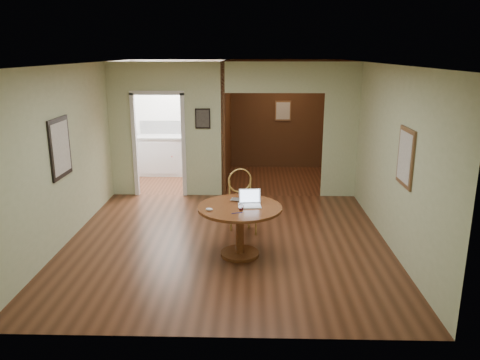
{
  "coord_description": "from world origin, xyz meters",
  "views": [
    {
      "loc": [
        0.39,
        -6.77,
        2.9
      ],
      "look_at": [
        0.21,
        -0.2,
        1.08
      ],
      "focal_mm": 35.0,
      "sensor_mm": 36.0,
      "label": 1
    }
  ],
  "objects_px": {
    "dining_table": "(240,219)",
    "open_laptop": "(250,201)",
    "chair": "(242,198)",
    "closed_laptop": "(242,201)"
  },
  "relations": [
    {
      "from": "open_laptop",
      "to": "closed_laptop",
      "type": "bearing_deg",
      "value": 124.03
    },
    {
      "from": "dining_table",
      "to": "open_laptop",
      "type": "height_order",
      "value": "open_laptop"
    },
    {
      "from": "dining_table",
      "to": "open_laptop",
      "type": "bearing_deg",
      "value": 24.73
    },
    {
      "from": "chair",
      "to": "closed_laptop",
      "type": "distance_m",
      "value": 0.76
    },
    {
      "from": "dining_table",
      "to": "chair",
      "type": "relative_size",
      "value": 1.14
    },
    {
      "from": "chair",
      "to": "closed_laptop",
      "type": "height_order",
      "value": "chair"
    },
    {
      "from": "dining_table",
      "to": "closed_laptop",
      "type": "height_order",
      "value": "closed_laptop"
    },
    {
      "from": "dining_table",
      "to": "open_laptop",
      "type": "xyz_separation_m",
      "value": [
        0.14,
        0.06,
        0.26
      ]
    },
    {
      "from": "dining_table",
      "to": "chair",
      "type": "height_order",
      "value": "chair"
    },
    {
      "from": "dining_table",
      "to": "chair",
      "type": "bearing_deg",
      "value": 89.52
    }
  ]
}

